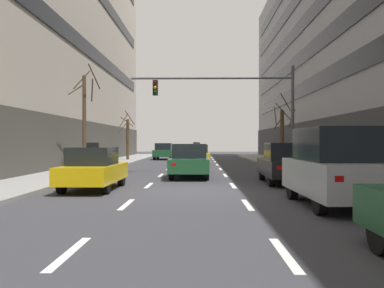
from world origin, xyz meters
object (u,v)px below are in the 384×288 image
taxi_driving_4 (94,169)px  car_parked_1 (334,167)px  taxi_driving_0 (197,155)px  street_tree_0 (84,118)px  car_parked_2 (286,163)px  street_tree_1 (128,138)px  car_driving_2 (164,151)px  taxi_driving_3 (195,151)px  street_tree_2 (282,135)px  traffic_signal_0 (241,99)px  car_driving_1 (190,161)px

taxi_driving_4 → car_parked_1: car_parked_1 is taller
taxi_driving_0 → street_tree_0: bearing=-127.7°
car_parked_2 → street_tree_1: street_tree_1 is taller
car_driving_2 → taxi_driving_4: 25.95m
taxi_driving_0 → car_driving_2: taxi_driving_0 is taller
taxi_driving_4 → street_tree_0: size_ratio=0.70×
taxi_driving_3 → taxi_driving_4: 28.32m
street_tree_1 → street_tree_0: bearing=-89.9°
taxi_driving_0 → taxi_driving_3: (-0.28, 11.18, 0.00)m
street_tree_0 → street_tree_2: 14.10m
taxi_driving_4 → car_parked_2: bearing=18.1°
car_parked_2 → traffic_signal_0: (-1.41, 5.25, 3.25)m
taxi_driving_0 → taxi_driving_3: bearing=91.4°
car_parked_2 → street_tree_1: 22.81m
traffic_signal_0 → street_tree_2: (3.72, 7.11, -1.81)m
car_parked_1 → street_tree_1: 28.39m
traffic_signal_0 → street_tree_0: 9.00m
traffic_signal_0 → taxi_driving_4: bearing=-128.5°
car_parked_1 → street_tree_2: street_tree_2 is taller
car_driving_2 → traffic_signal_0: bearing=-72.2°
car_driving_2 → taxi_driving_4: bearing=-90.6°
car_driving_1 → car_parked_2: size_ratio=0.96×
street_tree_2 → street_tree_1: bearing=147.9°
car_driving_1 → street_tree_1: street_tree_1 is taller
taxi_driving_0 → car_parked_1: (3.87, -20.61, 0.30)m
car_parked_1 → street_tree_2: size_ratio=0.87×
car_driving_2 → car_parked_2: 24.58m
car_parked_1 → traffic_signal_0: traffic_signal_0 is taller
taxi_driving_3 → traffic_signal_0: bearing=-82.4°
car_driving_1 → car_parked_1: bearing=-64.7°
taxi_driving_3 → street_tree_2: size_ratio=0.82×
car_driving_2 → car_driving_1: bearing=-81.6°
car_driving_2 → taxi_driving_4: taxi_driving_4 is taller
taxi_driving_4 → street_tree_2: (9.85, 14.82, 1.52)m
car_parked_1 → street_tree_1: (-10.35, 26.42, 1.09)m
car_parked_1 → car_parked_2: bearing=90.0°
taxi_driving_4 → traffic_signal_0: traffic_signal_0 is taller
taxi_driving_3 → street_tree_2: (6.46, -13.30, 1.52)m
taxi_driving_3 → street_tree_0: 20.61m
street_tree_1 → taxi_driving_0: bearing=-41.9°
taxi_driving_4 → street_tree_1: 22.96m
street_tree_0 → street_tree_2: size_ratio=1.18×
car_driving_1 → street_tree_0: bearing=150.5°
car_driving_1 → car_driving_2: bearing=98.4°
street_tree_0 → traffic_signal_0: bearing=-5.7°
taxi_driving_4 → car_parked_1: 8.39m
car_driving_1 → car_parked_2: bearing=-32.5°
car_parked_2 → street_tree_0: street_tree_0 is taller
car_parked_2 → street_tree_2: bearing=79.4°
car_driving_1 → street_tree_1: 18.74m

